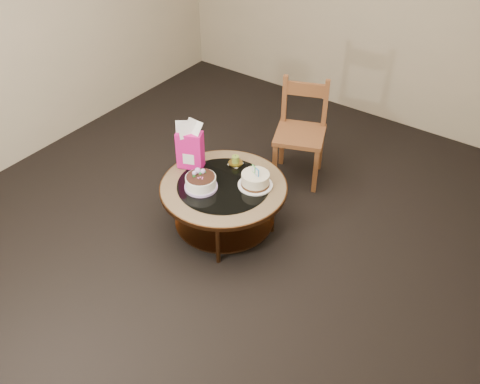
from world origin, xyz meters
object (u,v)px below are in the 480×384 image
Objects in this scene: coffee_table at (224,193)px; cream_cake at (255,180)px; decorated_cake at (201,183)px; gift_bag at (190,145)px; dining_chair at (301,132)px.

coffee_table is 3.69× the size of cream_cake.
decorated_cake is 0.95× the size of cream_cake.
coffee_table is at bearing -29.83° from gift_bag.
decorated_cake is 1.18m from dining_chair.
coffee_table is 1.03m from dining_chair.
cream_cake is 0.66× the size of gift_bag.
decorated_cake is (-0.12, -0.13, 0.13)m from coffee_table.
decorated_cake is 0.35m from gift_bag.
decorated_cake is at bearing -58.26° from gift_bag.
cream_cake is at bearing -13.59° from gift_bag.
dining_chair is at bearing 120.88° from cream_cake.
coffee_table is 0.29m from cream_cake.
gift_bag reaches higher than cream_cake.
gift_bag is 1.10m from dining_chair.
gift_bag is (-0.25, 0.18, 0.16)m from decorated_cake.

